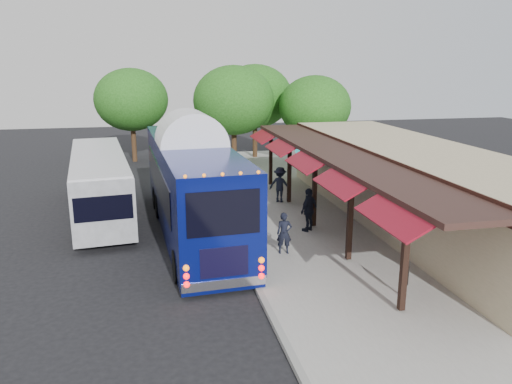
{
  "coord_description": "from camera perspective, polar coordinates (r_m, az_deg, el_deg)",
  "views": [
    {
      "loc": [
        -3.15,
        -16.06,
        7.17
      ],
      "look_at": [
        1.25,
        4.36,
        1.8
      ],
      "focal_mm": 35.0,
      "sensor_mm": 36.0,
      "label": 1
    }
  ],
  "objects": [
    {
      "name": "ped_a",
      "position": [
        19.01,
        3.24,
        -4.73
      ],
      "size": [
        0.63,
        0.47,
        1.59
      ],
      "primitive_type": "imported",
      "rotation": [
        0.0,
        0.0,
        -0.16
      ],
      "color": "black",
      "rests_on": "sidewalk"
    },
    {
      "name": "sign_board",
      "position": [
        16.18,
        16.6,
        -9.03
      ],
      "size": [
        0.09,
        0.51,
        1.11
      ],
      "rotation": [
        0.0,
        0.0,
        -0.07
      ],
      "color": "black",
      "rests_on": "sidewalk"
    },
    {
      "name": "station_shelter",
      "position": [
        23.74,
        17.28,
        0.8
      ],
      "size": [
        8.15,
        20.0,
        3.6
      ],
      "color": "tan",
      "rests_on": "ground"
    },
    {
      "name": "curb",
      "position": [
        21.52,
        -2.93,
        -4.86
      ],
      "size": [
        0.2,
        40.0,
        0.16
      ],
      "primitive_type": "cube",
      "color": "gray",
      "rests_on": "ground"
    },
    {
      "name": "sidewalk",
      "position": [
        22.79,
        9.48,
        -3.93
      ],
      "size": [
        10.0,
        40.0,
        0.15
      ],
      "primitive_type": "cube",
      "color": "#9E9B93",
      "rests_on": "ground"
    },
    {
      "name": "tree_far",
      "position": [
        38.49,
        -14.07,
        10.19
      ],
      "size": [
        5.4,
        5.4,
        6.92
      ],
      "color": "#382314",
      "rests_on": "ground"
    },
    {
      "name": "ped_d",
      "position": [
        26.03,
        2.77,
        0.86
      ],
      "size": [
        1.37,
        1.22,
        1.85
      ],
      "primitive_type": "imported",
      "rotation": [
        0.0,
        0.0,
        2.57
      ],
      "color": "black",
      "rests_on": "sidewalk"
    },
    {
      "name": "tree_right",
      "position": [
        35.47,
        6.75,
        9.68
      ],
      "size": [
        5.03,
        5.03,
        6.45
      ],
      "color": "#382314",
      "rests_on": "ground"
    },
    {
      "name": "ped_c",
      "position": [
        21.55,
        6.07,
        -2.03
      ],
      "size": [
        1.16,
        1.06,
        1.9
      ],
      "primitive_type": "imported",
      "rotation": [
        0.0,
        0.0,
        3.82
      ],
      "color": "black",
      "rests_on": "sidewalk"
    },
    {
      "name": "ground",
      "position": [
        17.87,
        -0.98,
        -9.25
      ],
      "size": [
        90.0,
        90.0,
        0.0
      ],
      "primitive_type": "plane",
      "color": "black",
      "rests_on": "ground"
    },
    {
      "name": "tree_left",
      "position": [
        34.82,
        -2.57,
        10.43
      ],
      "size": [
        5.57,
        5.57,
        7.13
      ],
      "color": "#382314",
      "rests_on": "ground"
    },
    {
      "name": "ped_b",
      "position": [
        22.03,
        -0.9,
        -1.81
      ],
      "size": [
        0.94,
        0.78,
        1.72
      ],
      "primitive_type": "imported",
      "rotation": [
        0.0,
        0.0,
        3.31
      ],
      "color": "black",
      "rests_on": "sidewalk"
    },
    {
      "name": "tree_mid",
      "position": [
        38.44,
        -0.12,
        10.88
      ],
      "size": [
        5.61,
        5.61,
        7.19
      ],
      "color": "#382314",
      "rests_on": "ground"
    },
    {
      "name": "city_bus",
      "position": [
        25.29,
        -17.44,
        1.17
      ],
      "size": [
        3.66,
        11.4,
        3.01
      ],
      "rotation": [
        0.0,
        0.0,
        0.11
      ],
      "color": "gray",
      "rests_on": "ground"
    },
    {
      "name": "coach_bus",
      "position": [
        21.51,
        -7.3,
        1.12
      ],
      "size": [
        3.54,
        13.31,
        4.22
      ],
      "rotation": [
        0.0,
        0.0,
        0.06
      ],
      "color": "#070F58",
      "rests_on": "ground"
    }
  ]
}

